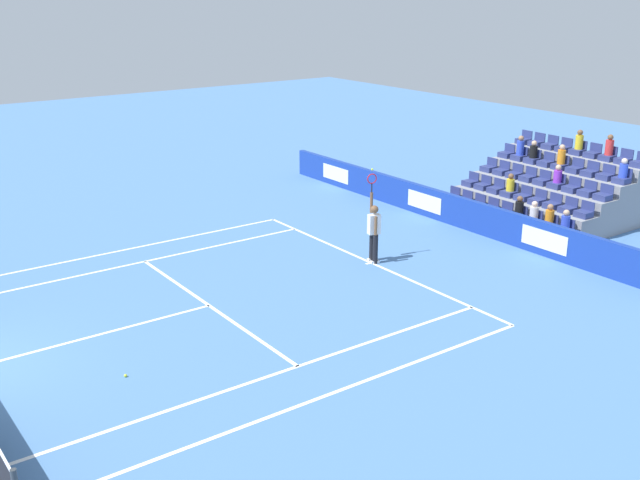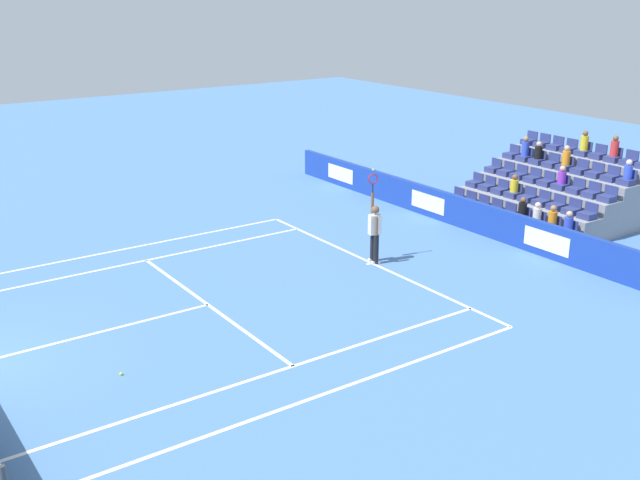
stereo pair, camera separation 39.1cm
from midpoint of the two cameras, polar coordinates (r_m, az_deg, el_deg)
name	(u,v)px [view 2 (the right image)]	position (r m, az deg, el deg)	size (l,w,h in m)	color
line_baseline	(372,263)	(22.87, 4.42, -1.74)	(10.97, 0.10, 0.01)	white
line_service	(208,305)	(20.09, -7.89, -4.85)	(8.23, 0.10, 0.01)	white
line_centre_service	(88,335)	(19.01, -16.54, -6.89)	(0.10, 6.40, 0.01)	white
line_singles_sideline_left	(132,263)	(23.44, -13.50, -1.71)	(0.10, 11.89, 0.01)	white
line_singles_sideline_right	(275,372)	(16.64, -2.69, -9.89)	(0.10, 11.89, 0.01)	white
line_doubles_sideline_left	(116,251)	(24.66, -14.69, -0.79)	(0.10, 11.89, 0.01)	white
line_doubles_sideline_right	(311,399)	(15.65, 0.04, -11.87)	(0.10, 11.89, 0.01)	white
line_centre_mark	(369,264)	(22.82, 4.22, -1.79)	(0.10, 0.20, 0.01)	white
sponsor_barrier	(484,220)	(25.86, 12.71, 1.50)	(21.28, 0.22, 1.06)	#193899
tennis_player	(375,231)	(22.63, 4.63, 0.68)	(0.51, 0.41, 2.85)	black
stadium_stand	(555,195)	(28.43, 17.67, 3.23)	(5.58, 4.75, 3.03)	gray
loose_tennis_ball	(121,374)	(16.99, -14.11, -9.75)	(0.07, 0.07, 0.07)	#D1E533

